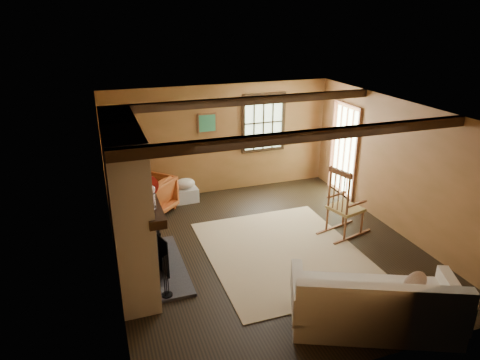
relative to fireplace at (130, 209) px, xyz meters
name	(u,v)px	position (x,y,z in m)	size (l,w,h in m)	color
ground	(268,249)	(2.23, 0.00, -1.10)	(5.50, 5.50, 0.00)	black
room_envelope	(276,153)	(2.45, 0.26, 0.53)	(5.02, 5.52, 2.44)	#915B33
fireplace	(130,209)	(0.00, 0.00, 0.00)	(1.02, 2.30, 2.40)	brown
rug	(283,252)	(2.43, -0.20, -1.10)	(2.50, 3.00, 0.01)	tan
rocking_chair	(344,207)	(3.72, 0.05, -0.56)	(1.03, 0.71, 1.29)	#A69351
sofa	(375,307)	(2.76, -2.25, -0.80)	(2.29, 1.69, 0.85)	beige
firewood_pile	(141,201)	(0.39, 2.46, -0.98)	(0.67, 0.12, 0.24)	brown
laundry_basket	(186,195)	(1.32, 2.42, -0.95)	(0.50, 0.38, 0.30)	silver
basket_pillow	(185,184)	(1.32, 2.42, -0.70)	(0.43, 0.34, 0.21)	beige
armchair	(151,195)	(0.56, 2.13, -0.73)	(0.79, 0.81, 0.74)	#BF6026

